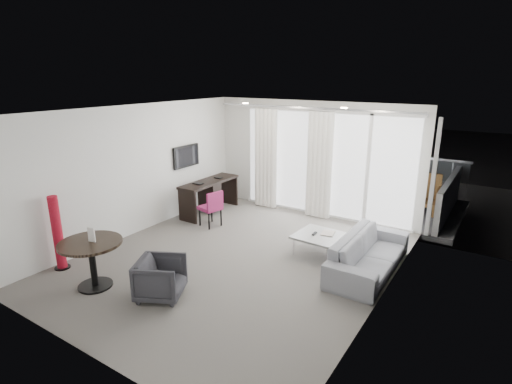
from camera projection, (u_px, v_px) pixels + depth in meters
The scene contains 28 objects.
floor at pixel (238, 259), 7.09m from camera, with size 5.00×6.00×0.00m, color #625D57.
ceiling at pixel (236, 111), 6.35m from camera, with size 5.00×6.00×0.00m, color white.
wall_left at pixel (135, 170), 8.02m from camera, with size 0.00×6.00×2.60m, color silver.
wall_right at pixel (387, 217), 5.42m from camera, with size 0.00×6.00×2.60m, color silver.
wall_front at pixel (75, 254), 4.30m from camera, with size 5.00×0.00×2.60m, color silver.
window_panel at pixel (324, 165), 9.00m from camera, with size 4.00×0.02×2.38m, color white, non-canonical shape.
window_frame at pixel (324, 165), 8.98m from camera, with size 4.10×0.06×2.44m, color white, non-canonical shape.
curtain_left at pixel (266, 159), 9.62m from camera, with size 0.60×0.20×2.38m, color white, non-canonical shape.
curtain_right at pixel (319, 166), 8.89m from camera, with size 0.60×0.20×2.38m, color white, non-canonical shape.
curtain_track at pixel (311, 108), 8.66m from camera, with size 4.80×0.04×0.04m, color #B2B2B7, non-canonical shape.
downlight_a at pixel (245, 103), 8.11m from camera, with size 0.12×0.12×0.02m, color #FFE0B2.
downlight_b at pixel (344, 108), 7.02m from camera, with size 0.12×0.12×0.02m, color #FFE0B2.
desk at pixel (210, 197), 9.39m from camera, with size 0.51×1.65×0.77m, color black, non-canonical shape.
tv at pixel (186, 156), 9.15m from camera, with size 0.05×0.80×0.50m, color black, non-canonical shape.
desk_chair at pixel (210, 208), 8.56m from camera, with size 0.43×0.41×0.80m, color #861D4D, non-canonical shape.
round_table at pixel (93, 264), 6.09m from camera, with size 0.93×0.93×0.75m, color black, non-canonical shape.
menu_card at pixel (93, 243), 5.99m from camera, with size 0.12×0.02×0.23m, color white, non-canonical shape.
red_lamp at pixel (57, 233), 6.60m from camera, with size 0.25×0.25×1.27m, color maroon.
tub_armchair at pixel (161, 278), 5.83m from camera, with size 0.64×0.66×0.60m, color #29292E.
coffee_table at pixel (319, 244), 7.29m from camera, with size 0.80×0.80×0.36m, color gray, non-canonical shape.
remote at pixel (314, 234), 7.27m from camera, with size 0.05×0.16×0.02m, color black, non-canonical shape.
magazine at pixel (328, 234), 7.29m from camera, with size 0.20×0.26×0.01m, color gray, non-canonical shape.
sofa at pixel (369, 254), 6.61m from camera, with size 2.09×0.82×0.61m, color gray.
terrace_slab at pixel (345, 200), 10.57m from camera, with size 5.60×3.00×0.12m, color #4D4D50.
rattan_chair_a at pixel (389, 188), 10.11m from camera, with size 0.52×0.52×0.77m, color brown, non-canonical shape.
rattan_chair_b at pixel (425, 194), 9.35m from camera, with size 0.62×0.62×0.91m, color brown, non-canonical shape.
rattan_table at pixel (397, 204), 9.34m from camera, with size 0.46×0.46×0.46m, color brown, non-canonical shape.
balustrade at pixel (364, 169), 11.58m from camera, with size 5.50×0.06×1.05m, color #B2B2B7, non-canonical shape.
Camera 1 is at (3.77, -5.25, 3.17)m, focal length 28.00 mm.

